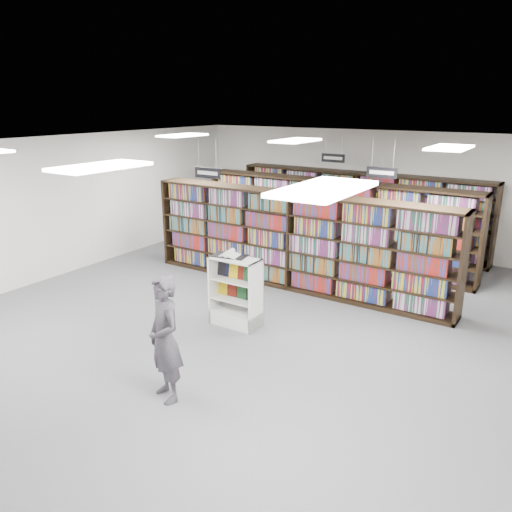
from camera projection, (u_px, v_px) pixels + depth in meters
The scene contains 18 objects.
floor at pixel (241, 318), 9.44m from camera, with size 12.00×12.00×0.00m, color #56565B.
ceiling at pixel (240, 146), 8.49m from camera, with size 10.00×12.00×0.10m, color silver.
wall_back at pixel (363, 189), 13.78m from camera, with size 10.00×0.10×3.20m, color white.
wall_left at pixel (63, 206), 11.55m from camera, with size 0.10×12.00×3.20m, color white.
bookshelf_row_near at pixel (293, 241), 10.73m from camera, with size 7.00×0.60×2.10m.
bookshelf_row_mid at pixel (332, 223), 12.34m from camera, with size 7.00×0.60×2.10m.
bookshelf_row_far at pixel (358, 211), 13.70m from camera, with size 7.00×0.60×2.10m.
aisle_sign_left at pixel (208, 172), 10.26m from camera, with size 0.65×0.02×0.80m.
aisle_sign_right at pixel (382, 172), 10.32m from camera, with size 0.65×0.02×0.80m.
aisle_sign_center at pixel (333, 157), 12.96m from camera, with size 0.65×0.02×0.80m.
troffer_front_center at pixel (101, 167), 6.09m from camera, with size 0.60×1.20×0.04m, color white.
troffer_front_right at pixel (324, 189), 4.54m from camera, with size 0.60×1.20×0.04m, color white.
troffer_back_left at pixel (183, 135), 11.66m from camera, with size 0.60×1.20×0.04m, color white.
troffer_back_center at pixel (296, 141), 10.11m from camera, with size 0.60×1.20×0.04m, color white.
troffer_back_right at pixel (450, 148), 8.55m from camera, with size 0.60×1.20×0.04m, color white.
endcap_display at pixel (237, 301), 9.07m from camera, with size 0.92×0.46×1.28m.
open_book at pixel (230, 254), 8.90m from camera, with size 0.65×0.45×0.13m.
shopper at pixel (165, 339), 6.65m from camera, with size 0.65×0.43×1.78m, color #47424C.
Camera 1 is at (4.92, -7.13, 3.92)m, focal length 35.00 mm.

